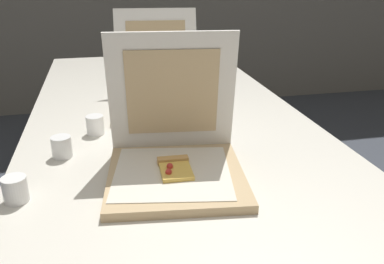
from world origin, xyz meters
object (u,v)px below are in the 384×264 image
Objects in this scene: pizza_box_front at (175,157)px; cup_white_near_left at (15,189)px; cup_white_mid at (95,125)px; table at (174,141)px; pizza_box_middle at (159,92)px; cup_white_near_center at (62,147)px.

pizza_box_front reaches higher than cup_white_near_left.
cup_white_near_left is 1.00× the size of cup_white_mid.
cup_white_near_left is at bearing -166.04° from pizza_box_front.
table is 0.28m from pizza_box_middle.
pizza_box_front is at bearing -31.07° from cup_white_near_center.
cup_white_near_center is at bearing -157.90° from table.
cup_white_near_left reaches higher than table.
cup_white_near_left is 0.41m from cup_white_mid.
pizza_box_front is at bearing -87.96° from pizza_box_middle.
pizza_box_front is at bearing 7.03° from cup_white_near_left.
cup_white_near_left and cup_white_mid have the same top height.
pizza_box_front reaches higher than table.
cup_white_mid is 0.18m from cup_white_near_center.
pizza_box_front is 0.77× the size of pizza_box_middle.
cup_white_near_center is (-0.09, -0.15, 0.00)m from cup_white_mid.
cup_white_near_left is 1.00× the size of cup_white_near_center.
table is at bearing 87.39° from pizza_box_front.
cup_white_near_center is at bearing -123.40° from pizza_box_middle.
cup_white_near_center is (-0.33, -0.40, -0.02)m from pizza_box_middle.
cup_white_near_left is (-0.37, -0.05, -0.02)m from pizza_box_front.
pizza_box_front is 6.25× the size of cup_white_near_center.
table is 0.33m from pizza_box_front.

